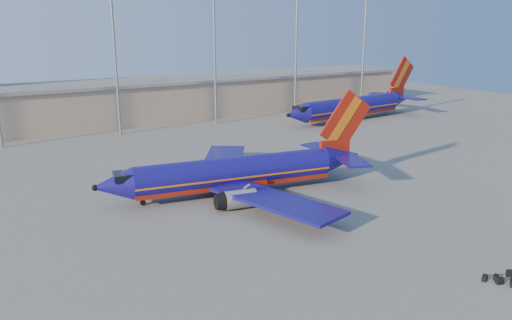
{
  "coord_description": "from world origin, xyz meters",
  "views": [
    {
      "loc": [
        -30.81,
        -45.18,
        19.83
      ],
      "look_at": [
        -0.54,
        4.59,
        4.0
      ],
      "focal_mm": 35.0,
      "sensor_mm": 36.0,
      "label": 1
    }
  ],
  "objects": [
    {
      "name": "terminal_building",
      "position": [
        10.0,
        58.0,
        4.32
      ],
      "size": [
        122.0,
        16.0,
        8.5
      ],
      "color": "gray",
      "rests_on": "ground"
    },
    {
      "name": "aircraft_main",
      "position": [
        -2.36,
        5.16,
        2.55
      ],
      "size": [
        35.03,
        33.44,
        11.92
      ],
      "rotation": [
        0.0,
        0.0,
        -0.16
      ],
      "color": "navy",
      "rests_on": "ground"
    },
    {
      "name": "aircraft_second",
      "position": [
        42.34,
        34.63,
        2.97
      ],
      "size": [
        38.28,
        14.86,
        12.97
      ],
      "rotation": [
        0.0,
        0.0,
        0.09
      ],
      "color": "navy",
      "rests_on": "ground"
    },
    {
      "name": "luggage_pile",
      "position": [
        4.68,
        -24.86,
        0.24
      ],
      "size": [
        2.98,
        2.59,
        0.55
      ],
      "color": "black",
      "rests_on": "ground"
    },
    {
      "name": "light_mast_row",
      "position": [
        5.0,
        46.0,
        17.55
      ],
      "size": [
        101.6,
        1.6,
        28.65
      ],
      "color": "gray",
      "rests_on": "ground"
    },
    {
      "name": "ground",
      "position": [
        0.0,
        0.0,
        0.0
      ],
      "size": [
        220.0,
        220.0,
        0.0
      ],
      "primitive_type": "plane",
      "color": "slate",
      "rests_on": "ground"
    }
  ]
}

